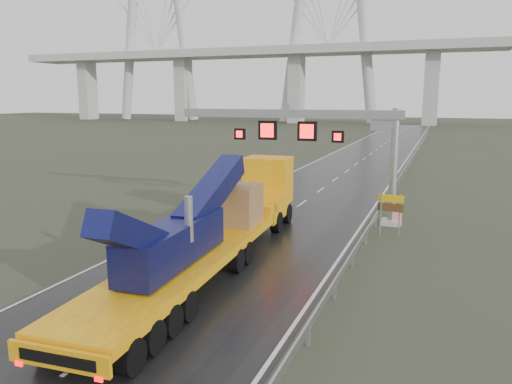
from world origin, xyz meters
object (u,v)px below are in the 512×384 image
at_px(sign_gantry, 318,133).
at_px(striped_barrier, 397,218).
at_px(exit_sign_pair, 390,207).
at_px(heavy_haul_truck, 225,218).

bearing_deg(sign_gantry, striped_barrier, -1.66).
bearing_deg(exit_sign_pair, sign_gantry, 156.45).
height_order(sign_gantry, heavy_haul_truck, sign_gantry).
bearing_deg(exit_sign_pair, striped_barrier, 93.86).
xyz_separation_m(sign_gantry, striped_barrier, (5.14, -0.15, -5.12)).
height_order(sign_gantry, exit_sign_pair, sign_gantry).
relative_size(heavy_haul_truck, striped_barrier, 21.66).
bearing_deg(striped_barrier, exit_sign_pair, -114.02).
relative_size(sign_gantry, exit_sign_pair, 5.98).
height_order(sign_gantry, striped_barrier, sign_gantry).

